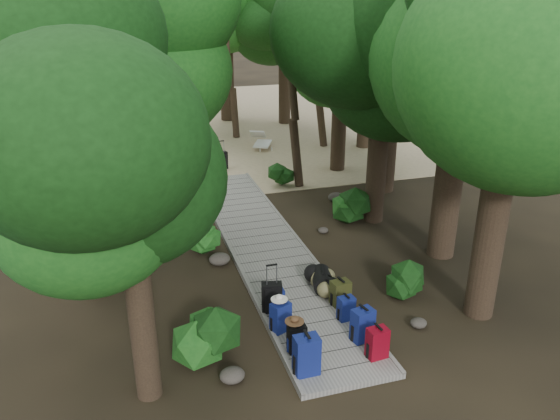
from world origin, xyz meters
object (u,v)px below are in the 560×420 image
object	(u,v)px
duffel_right_black	(322,280)
suitcase_on_boardwalk	(272,297)
lone_suitcase_on_sand	(222,161)
kayak	(139,157)
backpack_left_c	(281,315)
duffel_right_khaki	(326,283)
sun_lounger	(262,141)
backpack_left_a	(307,353)
backpack_right_c	(346,307)
backpack_right_b	(363,323)
backpack_left_d	(276,298)
backpack_right_a	(377,341)
backpack_right_d	(340,291)
backpack_left_b	(297,337)

from	to	relation	value
duffel_right_black	suitcase_on_boardwalk	size ratio (longest dim) A/B	1.09
lone_suitcase_on_sand	kayak	world-z (taller)	lone_suitcase_on_sand
backpack_left_c	duffel_right_khaki	world-z (taller)	backpack_left_c
duffel_right_khaki	sun_lounger	bearing A→B (deg)	56.22
duffel_right_khaki	lone_suitcase_on_sand	world-z (taller)	lone_suitcase_on_sand
backpack_left_a	backpack_right_c	xyz separation A→B (m)	(1.37, 1.39, -0.13)
backpack_right_c	duffel_right_black	world-z (taller)	backpack_right_c
suitcase_on_boardwalk	lone_suitcase_on_sand	distance (m)	10.53
lone_suitcase_on_sand	kayak	distance (m)	3.68
lone_suitcase_on_sand	backpack_right_b	bearing A→B (deg)	-101.91
duffel_right_black	backpack_left_a	bearing A→B (deg)	-101.84
kayak	backpack_right_b	bearing A→B (deg)	-71.81
backpack_left_d	backpack_right_a	distance (m)	2.54
backpack_right_c	sun_lounger	bearing A→B (deg)	75.35
kayak	duffel_right_black	bearing A→B (deg)	-69.75
duffel_right_khaki	backpack_right_b	bearing A→B (deg)	-115.68
duffel_right_black	sun_lounger	size ratio (longest dim) A/B	0.36
suitcase_on_boardwalk	sun_lounger	xyz separation A→B (m)	(3.30, 12.93, -0.11)
backpack_left_d	backpack_right_a	bearing A→B (deg)	-59.91
backpack_right_b	backpack_right_d	xyz separation A→B (m)	(0.10, 1.35, -0.07)
backpack_right_a	kayak	bearing A→B (deg)	97.75
backpack_left_d	suitcase_on_boardwalk	size ratio (longest dim) A/B	0.76
backpack_left_a	backpack_right_a	size ratio (longest dim) A/B	1.24
lone_suitcase_on_sand	backpack_left_d	bearing A→B (deg)	-108.70
backpack_right_b	kayak	size ratio (longest dim) A/B	0.25
backpack_right_c	suitcase_on_boardwalk	distance (m)	1.58
backpack_left_c	lone_suitcase_on_sand	distance (m)	11.27
backpack_right_d	suitcase_on_boardwalk	distance (m)	1.52
backpack_left_d	suitcase_on_boardwalk	xyz separation A→B (m)	(-0.12, -0.08, 0.08)
backpack_left_a	backpack_left_c	size ratio (longest dim) A/B	1.20
backpack_right_d	suitcase_on_boardwalk	xyz separation A→B (m)	(-1.51, 0.16, 0.03)
duffel_right_khaki	duffel_right_black	world-z (taller)	duffel_right_black
suitcase_on_boardwalk	backpack_right_c	bearing A→B (deg)	-15.68
lone_suitcase_on_sand	sun_lounger	bearing A→B (deg)	32.73
backpack_left_a	backpack_left_c	distance (m)	1.40
backpack_right_c	kayak	world-z (taller)	backpack_right_c
backpack_left_a	backpack_right_c	size ratio (longest dim) A/B	1.47
backpack_left_a	kayak	xyz separation A→B (m)	(-2.06, 14.71, -0.37)
backpack_right_c	lone_suitcase_on_sand	bearing A→B (deg)	85.34
backpack_left_a	backpack_left_b	world-z (taller)	backpack_left_a
backpack_right_b	backpack_right_a	bearing A→B (deg)	-99.40
backpack_left_a	backpack_left_b	bearing A→B (deg)	85.59
backpack_left_c	backpack_left_d	xyz separation A→B (m)	(0.15, 0.82, -0.10)
duffel_right_khaki	backpack_right_d	bearing A→B (deg)	-107.32
duffel_right_black	backpack_right_c	bearing A→B (deg)	-74.14
kayak	backpack_right_a	bearing A→B (deg)	-72.20
backpack_left_b	backpack_left_c	xyz separation A→B (m)	(-0.10, 0.74, 0.03)
backpack_left_a	suitcase_on_boardwalk	bearing A→B (deg)	89.66
backpack_right_a	duffel_right_black	bearing A→B (deg)	86.12
backpack_left_b	duffel_right_black	world-z (taller)	backpack_left_b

